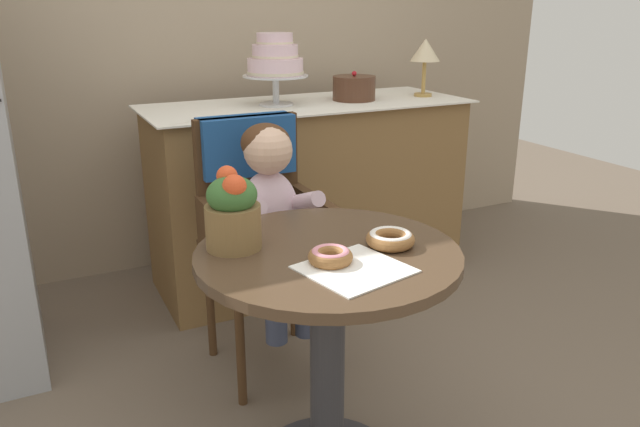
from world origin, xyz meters
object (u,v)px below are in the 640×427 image
Objects in this scene: seated_child at (272,206)px; table_lamp at (425,53)px; donut_mid at (390,238)px; flower_vase at (233,210)px; round_layer_cake at (354,88)px; tiered_cake_stand at (275,61)px; cafe_table at (328,320)px; wicker_chair at (257,204)px; donut_front at (330,256)px.

seated_child is 2.55× the size of table_lamp.
donut_mid is 0.60× the size of flower_vase.
donut_mid is at bearing -115.17° from round_layer_cake.
tiered_cake_stand is (0.33, 0.76, 0.42)m from seated_child.
cafe_table is at bearing -133.35° from table_lamp.
cafe_table is 3.25× the size of flower_vase.
flower_vase is at bearing -110.68° from wicker_chair.
seated_child is at bearing 56.23° from flower_vase.
tiered_cake_stand is (0.42, 1.38, 0.36)m from donut_front.
donut_front and donut_mid have the same top height.
round_layer_cake reaches higher than donut_mid.
table_lamp is at bearing 52.04° from donut_mid.
cafe_table is 1.48m from tiered_cake_stand.
seated_child is 1.39m from table_lamp.
seated_child reaches higher than flower_vase.
table_lamp is (1.39, 1.12, 0.29)m from flower_vase.
table_lamp is (1.12, 0.55, 0.48)m from wicker_chair.
wicker_chair is 0.76m from donut_mid.
seated_child is 2.24× the size of tiered_cake_stand.
table_lamp reaches higher than flower_vase.
tiered_cake_stand is (0.39, 1.30, 0.59)m from cafe_table.
tiered_cake_stand is at bearing 177.45° from round_layer_cake.
donut_front is 0.55× the size of round_layer_cake.
round_layer_cake is (0.63, 1.33, 0.22)m from donut_mid.
tiered_cake_stand reaches higher than seated_child.
seated_child is 3.28× the size of flower_vase.
donut_front is at bearing -169.77° from donut_mid.
seated_child is at bearing 84.00° from cafe_table.
cafe_table is 6.27× the size of donut_front.
round_layer_cake is (0.73, 0.58, 0.32)m from wicker_chair.
table_lamp is (0.79, -0.06, 0.02)m from tiered_cake_stand.
flower_vase is (-0.22, 0.13, 0.32)m from cafe_table.
round_layer_cake reaches higher than wicker_chair.
cafe_table is at bearing -96.00° from seated_child.
cafe_table is 0.29m from donut_mid.
wicker_chair is 0.99m from round_layer_cake.
seated_child is at bearing -134.77° from round_layer_cake.
donut_front is (-0.09, -0.63, 0.06)m from seated_child.
seated_child is 3.48× the size of round_layer_cake.
wicker_chair is 1.33m from table_lamp.
tiered_cake_stand is 0.79m from table_lamp.
donut_front is at bearing -48.93° from flower_vase.
table_lamp is at bearing 38.68° from flower_vase.
donut_front is 0.21m from donut_mid.
donut_mid is at bearing -127.96° from table_lamp.
table_lamp is at bearing 31.28° from wicker_chair.
cafe_table is at bearing -106.62° from tiered_cake_stand.
tiered_cake_stand is (0.61, 1.17, 0.27)m from flower_vase.
seated_child is 5.45× the size of donut_mid.
wicker_chair is 0.16m from seated_child.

